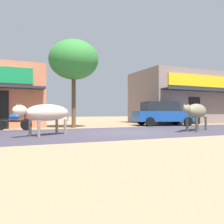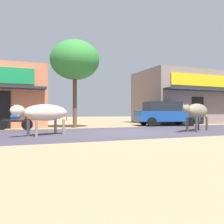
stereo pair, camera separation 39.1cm
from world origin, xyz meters
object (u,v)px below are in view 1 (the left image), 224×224
at_px(roadside_tree, 74,60).
at_px(cow_far_dark, 196,111).
at_px(parked_hatchback_car, 163,113).
at_px(cow_near_brown, 47,113).
at_px(parked_motorcycle, 14,121).

bearing_deg(roadside_tree, cow_far_dark, -44.76).
bearing_deg(cow_far_dark, parked_hatchback_car, 73.71).
bearing_deg(cow_far_dark, cow_near_brown, 175.61).
bearing_deg(parked_motorcycle, parked_hatchback_car, 4.20).
height_order(parked_motorcycle, cow_near_brown, cow_near_brown).
height_order(roadside_tree, parked_motorcycle, roadside_tree).
height_order(parked_hatchback_car, cow_far_dark, parked_hatchback_car).
distance_m(roadside_tree, parked_motorcycle, 4.94).
bearing_deg(roadside_tree, parked_hatchback_car, -1.40).
relative_size(roadside_tree, cow_far_dark, 1.94).
height_order(parked_hatchback_car, cow_near_brown, parked_hatchback_car).
relative_size(roadside_tree, parked_motorcycle, 2.94).
height_order(roadside_tree, cow_far_dark, roadside_tree).
relative_size(roadside_tree, cow_near_brown, 2.13).
relative_size(cow_near_brown, cow_far_dark, 0.91).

